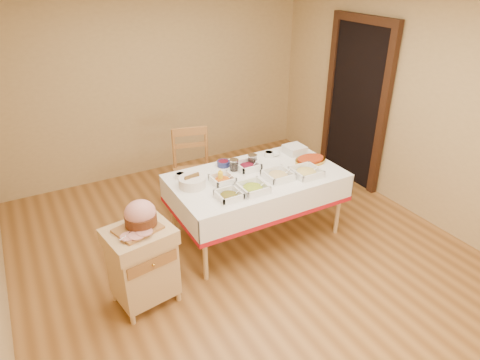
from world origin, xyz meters
name	(u,v)px	position (x,y,z in m)	size (l,w,h in m)	color
room_shell	(247,143)	(0.00, 0.00, 1.30)	(5.00, 5.00, 5.00)	#925F2D
doorway	(356,102)	(2.20, 0.90, 1.11)	(0.09, 1.10, 2.20)	black
dining_table	(256,188)	(0.30, 0.30, 0.60)	(1.82, 1.02, 0.76)	tan
butcher_cart	(142,262)	(-1.12, -0.12, 0.44)	(0.61, 0.54, 0.78)	tan
dining_chair	(193,171)	(-0.07, 1.15, 0.53)	(0.56, 0.54, 1.03)	#996432
ham_on_board	(140,217)	(-1.08, -0.09, 0.88)	(0.38, 0.36, 0.25)	#996432
serving_dish_a	(229,195)	(-0.19, 0.01, 0.79)	(0.23, 0.23, 0.10)	white
serving_dish_b	(253,188)	(0.09, 0.02, 0.80)	(0.27, 0.27, 0.11)	white
serving_dish_c	(278,175)	(0.45, 0.13, 0.80)	(0.27, 0.27, 0.11)	white
serving_dish_d	(306,172)	(0.76, 0.04, 0.80)	(0.29, 0.29, 0.11)	white
serving_dish_e	(222,180)	(-0.10, 0.32, 0.79)	(0.24, 0.22, 0.11)	white
serving_dish_f	(247,166)	(0.29, 0.47, 0.80)	(0.25, 0.24, 0.12)	white
small_bowl_left	(180,175)	(-0.43, 0.64, 0.79)	(0.11, 0.11, 0.05)	white
small_bowl_mid	(223,163)	(0.09, 0.67, 0.79)	(0.14, 0.14, 0.06)	navy
small_bowl_right	(269,154)	(0.67, 0.64, 0.79)	(0.11, 0.11, 0.06)	white
bowl_white_imported	(240,163)	(0.27, 0.62, 0.78)	(0.14, 0.14, 0.03)	white
bowl_small_imported	(274,154)	(0.74, 0.64, 0.78)	(0.14, 0.14, 0.04)	white
preserve_jar_left	(234,165)	(0.15, 0.52, 0.82)	(0.10, 0.10, 0.13)	silver
preserve_jar_right	(252,161)	(0.38, 0.52, 0.82)	(0.10, 0.10, 0.13)	silver
mustard_bottle	(220,177)	(-0.12, 0.32, 0.83)	(0.05, 0.05, 0.16)	yellow
bread_basket	(192,182)	(-0.40, 0.40, 0.81)	(0.27, 0.27, 0.12)	silver
plate_stack	(295,150)	(0.98, 0.57, 0.81)	(0.22, 0.22, 0.09)	white
brass_platter	(310,160)	(1.00, 0.28, 0.78)	(0.38, 0.27, 0.05)	gold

